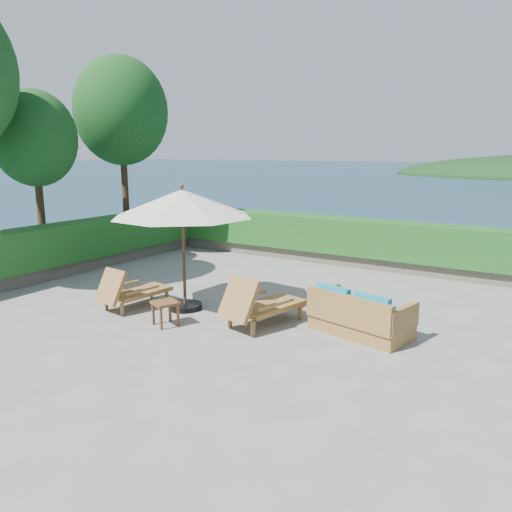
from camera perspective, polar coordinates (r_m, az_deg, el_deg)
The scene contains 14 objects.
ground at distance 10.18m, azimuth -3.85°, elevation -6.66°, with size 12.00×12.00×0.00m, color gray.
foundation at distance 10.78m, azimuth -3.74°, elevation -14.51°, with size 12.00×12.00×3.00m, color #4F483F.
ocean at distance 11.49m, azimuth -3.63°, elevation -21.00°, with size 600.00×600.00×0.00m, color #152E42.
planter_wall_far at distance 14.87m, azimuth 8.89°, elevation -0.12°, with size 12.00×0.60×0.36m, color #655E51.
planter_wall_left at distance 14.06m, azimuth -22.69°, elevation -1.61°, with size 0.60×12.00×0.36m, color #655E51.
hedge_far at distance 14.75m, azimuth 8.98°, elevation 2.42°, with size 12.40×0.90×1.00m, color #174012.
hedge_left at distance 13.93m, azimuth -22.90°, elevation 1.07°, with size 0.90×12.40×1.00m, color #174012.
tree_mid at distance 14.67m, azimuth -23.99°, elevation 12.11°, with size 2.20×2.20×4.83m.
tree_far at distance 16.10m, azimuth -15.18°, elevation 15.64°, with size 2.80×2.80×6.03m.
patio_umbrella at distance 10.15m, azimuth -8.44°, elevation 5.85°, with size 3.62×3.62×2.59m.
lounge_left at distance 10.80m, azimuth -14.08°, elevation -3.83°, with size 0.83×1.64×0.90m.
lounge_right at distance 9.41m, azimuth 0.47°, elevation -5.51°, with size 1.09×1.87×1.01m.
side_table at distance 9.57m, azimuth -10.33°, elevation -5.63°, with size 0.58×0.58×0.47m.
wicker_loveseat at distance 9.16m, azimuth 11.69°, elevation -6.81°, with size 1.93×1.29×0.87m.
Camera 1 is at (5.70, -7.79, 3.23)m, focal length 35.00 mm.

